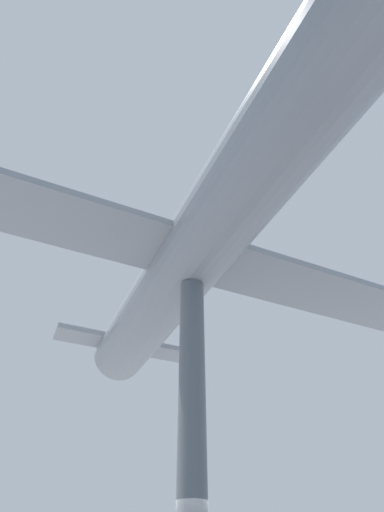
% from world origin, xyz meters
% --- Properties ---
extents(support_pylon_central, '(0.56, 0.56, 6.98)m').
position_xyz_m(support_pylon_central, '(0.00, 0.00, 3.49)').
color(support_pylon_central, slate).
rests_on(support_pylon_central, ground_plane).
extents(suspended_airplane, '(15.68, 14.97, 2.90)m').
position_xyz_m(suspended_airplane, '(-0.03, 0.27, 7.90)').
color(suspended_airplane, '#93999E').
rests_on(suspended_airplane, support_pylon_central).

